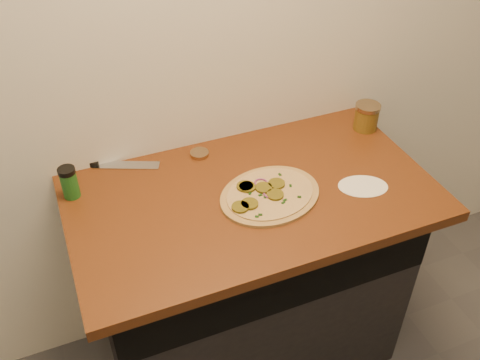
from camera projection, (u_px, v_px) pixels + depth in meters
name	position (u px, v px, depth m)	size (l,w,h in m)	color
cabinet	(247.00, 279.00, 2.07)	(1.10, 0.60, 0.86)	black
countertop	(252.00, 196.00, 1.77)	(1.20, 0.70, 0.04)	#642E13
pizza	(269.00, 194.00, 1.73)	(0.41, 0.41, 0.02)	tan
chefs_knife	(102.00, 164.00, 1.86)	(0.32, 0.16, 0.02)	#B7BAC1
mason_jar_lid	(199.00, 154.00, 1.91)	(0.07, 0.07, 0.01)	#9C805A
salsa_jar	(366.00, 117.00, 2.02)	(0.09, 0.09, 0.10)	#9A230F
spice_shaker	(69.00, 182.00, 1.71)	(0.06, 0.06, 0.11)	#1D5D1D
flour_spill	(363.00, 186.00, 1.78)	(0.17, 0.17, 0.00)	white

